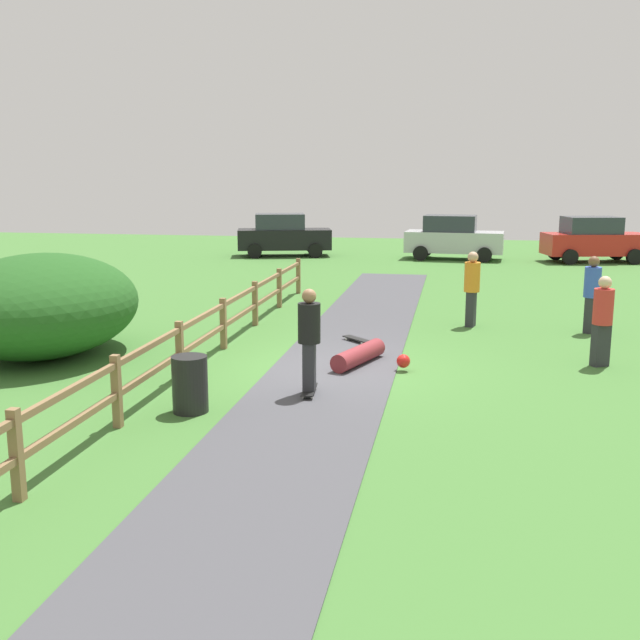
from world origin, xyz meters
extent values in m
plane|color=#427533|center=(0.00, 0.00, 0.00)|extent=(60.00, 60.00, 0.00)
cube|color=#47474C|center=(0.00, 0.00, 0.01)|extent=(2.40, 28.00, 0.02)
cube|color=olive|center=(-2.60, -6.43, 0.55)|extent=(0.12, 0.12, 1.10)
cube|color=olive|center=(-2.60, -3.86, 0.55)|extent=(0.12, 0.12, 1.10)
cube|color=olive|center=(-2.60, -1.29, 0.55)|extent=(0.12, 0.12, 1.10)
cube|color=olive|center=(-2.60, 1.29, 0.55)|extent=(0.12, 0.12, 1.10)
cube|color=olive|center=(-2.60, 3.86, 0.55)|extent=(0.12, 0.12, 1.10)
cube|color=olive|center=(-2.60, 6.43, 0.55)|extent=(0.12, 0.12, 1.10)
cube|color=olive|center=(-2.60, 9.00, 0.55)|extent=(0.12, 0.12, 1.10)
cube|color=olive|center=(-2.60, 0.00, 0.50)|extent=(0.08, 18.00, 0.09)
cube|color=olive|center=(-2.60, 0.00, 0.95)|extent=(0.08, 18.00, 0.09)
ellipsoid|color=#23561E|center=(-6.07, 0.06, 1.05)|extent=(3.73, 4.48, 2.11)
cylinder|color=black|center=(-1.80, -2.96, 0.45)|extent=(0.56, 0.56, 0.90)
cube|color=black|center=(-0.14, -1.73, 0.09)|extent=(0.26, 0.81, 0.02)
cylinder|color=silver|center=(-0.23, -1.46, 0.05)|extent=(0.03, 0.06, 0.06)
cylinder|color=silver|center=(-0.08, -1.44, 0.05)|extent=(0.03, 0.06, 0.06)
cylinder|color=silver|center=(-0.19, -2.01, 0.05)|extent=(0.03, 0.06, 0.06)
cylinder|color=silver|center=(-0.04, -2.00, 0.05)|extent=(0.03, 0.06, 0.06)
cube|color=#2D2D33|center=(-0.14, -1.73, 0.51)|extent=(0.23, 0.34, 0.81)
cylinder|color=black|center=(-0.14, -1.73, 1.25)|extent=(0.41, 0.41, 0.67)
sphere|color=#9E704C|center=(-0.14, -1.73, 1.70)|extent=(0.24, 0.24, 0.24)
cylinder|color=maroon|center=(0.43, 0.42, 0.20)|extent=(0.90, 1.69, 0.36)
sphere|color=red|center=(1.32, 0.10, 0.20)|extent=(0.26, 0.26, 0.26)
cube|color=black|center=(0.13, 2.37, 0.09)|extent=(0.71, 0.70, 0.02)
cylinder|color=silver|center=(0.39, 2.23, 0.05)|extent=(0.06, 0.06, 0.06)
cylinder|color=silver|center=(0.28, 2.13, 0.05)|extent=(0.06, 0.06, 0.06)
cylinder|color=silver|center=(-0.02, 2.62, 0.05)|extent=(0.06, 0.06, 0.06)
cylinder|color=silver|center=(-0.12, 2.52, 0.05)|extent=(0.06, 0.06, 0.06)
cube|color=#2D2D33|center=(2.64, 4.69, 0.43)|extent=(0.27, 0.36, 0.86)
cylinder|color=orange|center=(2.64, 4.69, 1.22)|extent=(0.46, 0.46, 0.72)
sphere|color=tan|center=(2.64, 4.69, 1.71)|extent=(0.26, 0.26, 0.26)
cube|color=#2D2D33|center=(5.39, 4.41, 0.43)|extent=(0.33, 0.38, 0.85)
cylinder|color=blue|center=(5.39, 4.41, 1.21)|extent=(0.51, 0.51, 0.71)
sphere|color=brown|center=(5.39, 4.41, 1.69)|extent=(0.26, 0.26, 0.26)
cube|color=#2D2D33|center=(5.06, 1.20, 0.42)|extent=(0.38, 0.33, 0.83)
cylinder|color=red|center=(5.06, 1.20, 1.18)|extent=(0.51, 0.51, 0.69)
sphere|color=beige|center=(5.06, 1.20, 1.65)|extent=(0.25, 0.25, 0.25)
cube|color=#B7B7BC|center=(2.14, 19.56, 0.77)|extent=(4.32, 2.03, 0.90)
cube|color=#2D333D|center=(1.94, 19.58, 1.57)|extent=(2.32, 1.73, 0.70)
cylinder|color=black|center=(3.56, 20.33, 0.32)|extent=(0.66, 0.29, 0.64)
cylinder|color=black|center=(3.42, 18.58, 0.32)|extent=(0.66, 0.29, 0.64)
cylinder|color=black|center=(0.87, 20.55, 0.32)|extent=(0.66, 0.29, 0.64)
cylinder|color=black|center=(0.73, 18.79, 0.32)|extent=(0.66, 0.29, 0.64)
cube|color=black|center=(-5.49, 19.56, 0.77)|extent=(4.49, 2.71, 0.90)
cube|color=#2D333D|center=(-5.68, 19.51, 1.57)|extent=(2.52, 2.06, 0.70)
cylinder|color=black|center=(-4.41, 20.76, 0.32)|extent=(0.68, 0.39, 0.64)
cylinder|color=black|center=(-3.96, 19.05, 0.32)|extent=(0.68, 0.39, 0.64)
cylinder|color=black|center=(-7.02, 20.07, 0.32)|extent=(0.68, 0.39, 0.64)
cylinder|color=black|center=(-6.57, 18.37, 0.32)|extent=(0.68, 0.39, 0.64)
cube|color=red|center=(8.01, 19.56, 0.77)|extent=(4.46, 2.55, 0.90)
cube|color=#2D333D|center=(7.82, 19.52, 1.57)|extent=(2.48, 1.99, 0.70)
cylinder|color=black|center=(9.15, 20.71, 0.32)|extent=(0.68, 0.37, 0.64)
cylinder|color=black|center=(9.52, 18.99, 0.32)|extent=(0.68, 0.37, 0.64)
cylinder|color=black|center=(6.51, 20.14, 0.32)|extent=(0.68, 0.37, 0.64)
cylinder|color=black|center=(6.88, 18.42, 0.32)|extent=(0.68, 0.37, 0.64)
camera|label=1|loc=(2.23, -13.70, 3.69)|focal=41.95mm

